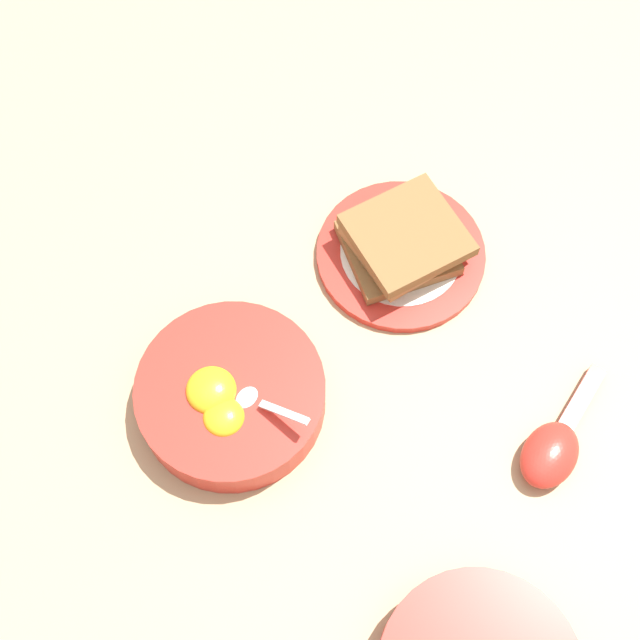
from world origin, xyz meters
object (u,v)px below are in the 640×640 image
at_px(egg_bowl, 231,395).
at_px(soup_spoon, 554,447).
at_px(toast_sandwich, 404,241).
at_px(toast_plate, 401,254).

height_order(egg_bowl, soup_spoon, egg_bowl).
xyz_separation_m(egg_bowl, soup_spoon, (0.15, -0.26, -0.01)).
height_order(toast_sandwich, soup_spoon, toast_sandwich).
xyz_separation_m(toast_plate, soup_spoon, (-0.08, -0.24, 0.01)).
bearing_deg(soup_spoon, toast_plate, 72.12).
xyz_separation_m(toast_sandwich, soup_spoon, (-0.08, -0.23, -0.02)).
height_order(toast_plate, soup_spoon, soup_spoon).
relative_size(egg_bowl, toast_sandwich, 1.27).
relative_size(toast_plate, soup_spoon, 1.23).
bearing_deg(toast_sandwich, egg_bowl, 173.47).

